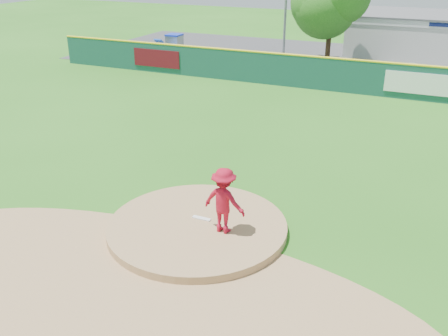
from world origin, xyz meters
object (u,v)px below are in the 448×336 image
at_px(van, 415,74).
at_px(deciduous_tree, 332,2).
at_px(pitcher, 224,201).
at_px(playground_slide, 174,45).

bearing_deg(van, deciduous_tree, 41.90).
distance_m(pitcher, deciduous_tree, 25.44).
bearing_deg(van, playground_slide, 63.97).
relative_size(pitcher, playground_slide, 0.63).
bearing_deg(playground_slide, van, -5.63).
relative_size(van, deciduous_tree, 0.65).
height_order(pitcher, deciduous_tree, deciduous_tree).
bearing_deg(playground_slide, deciduous_tree, 7.30).
distance_m(pitcher, playground_slide, 27.87).
xyz_separation_m(van, deciduous_tree, (-6.40, 3.36, 3.87)).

